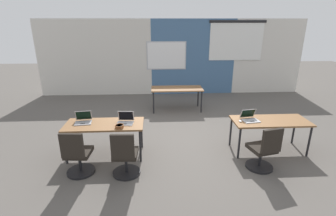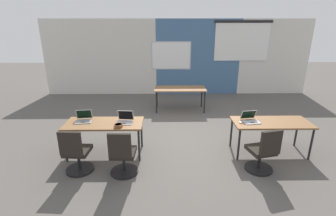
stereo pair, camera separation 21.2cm
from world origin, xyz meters
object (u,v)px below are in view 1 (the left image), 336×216
at_px(chair_near_left_inner, 125,158).
at_px(chair_near_right_inner, 264,152).
at_px(laptop_near_left_inner, 125,121).
at_px(chair_near_left_end, 78,157).
at_px(snack_bowl, 119,126).
at_px(desk_near_right, 270,123).
at_px(desk_near_left, 104,126).
at_px(laptop_near_left_end, 83,120).
at_px(desk_far_center, 177,90).
at_px(laptop_near_right_inner, 250,118).
at_px(mouse_near_right_inner, 240,121).

bearing_deg(chair_near_left_inner, chair_near_right_inner, -176.25).
height_order(laptop_near_left_inner, chair_near_left_inner, laptop_near_left_inner).
height_order(chair_near_left_end, snack_bowl, chair_near_left_end).
height_order(desk_near_right, laptop_near_left_inner, laptop_near_left_inner).
distance_m(desk_near_left, snack_bowl, 0.42).
bearing_deg(laptop_near_left_inner, laptop_near_left_end, 179.89).
bearing_deg(snack_bowl, desk_far_center, 65.00).
bearing_deg(chair_near_left_inner, laptop_near_right_inner, -160.11).
bearing_deg(snack_bowl, laptop_near_left_inner, 68.65).
height_order(desk_far_center, snack_bowl, snack_bowl).
xyz_separation_m(desk_near_left, mouse_near_right_inner, (2.83, -0.05, 0.08)).
distance_m(laptop_near_left_inner, chair_near_left_inner, 0.91).
bearing_deg(laptop_near_left_inner, chair_near_right_inner, -11.02).
xyz_separation_m(chair_near_left_end, chair_near_left_inner, (0.87, -0.08, 0.00)).
distance_m(desk_near_right, desk_far_center, 3.30).
distance_m(chair_near_left_end, snack_bowl, 0.95).
distance_m(laptop_near_left_end, laptop_near_left_inner, 0.88).
bearing_deg(mouse_near_right_inner, snack_bowl, -176.08).
distance_m(desk_far_center, chair_near_left_end, 4.12).
bearing_deg(chair_near_right_inner, desk_far_center, -82.85).
relative_size(desk_far_center, laptop_near_left_inner, 4.54).
relative_size(desk_near_left, chair_near_right_inner, 1.74).
bearing_deg(snack_bowl, chair_near_left_inner, -75.15).
relative_size(chair_near_right_inner, chair_near_left_inner, 1.00).
height_order(desk_near_right, laptop_near_left_end, laptop_near_left_end).
distance_m(laptop_near_right_inner, laptop_near_left_inner, 2.62).
bearing_deg(chair_near_right_inner, snack_bowl, -23.97).
relative_size(desk_near_left, chair_near_left_end, 1.74).
bearing_deg(chair_near_left_inner, mouse_near_right_inner, -160.09).
relative_size(laptop_near_left_end, laptop_near_left_inner, 1.03).
bearing_deg(chair_near_left_inner, desk_near_left, -56.06).
bearing_deg(laptop_near_left_inner, snack_bowl, -106.64).
distance_m(chair_near_left_end, mouse_near_right_inner, 3.29).
height_order(mouse_near_right_inner, laptop_near_left_inner, laptop_near_left_inner).
height_order(desk_near_right, chair_near_left_end, chair_near_left_end).
bearing_deg(laptop_near_right_inner, mouse_near_right_inner, -171.56).
bearing_deg(laptop_near_left_end, desk_far_center, 44.06).
xyz_separation_m(desk_far_center, laptop_near_left_end, (-2.19, -2.71, 0.11)).
xyz_separation_m(desk_near_left, desk_far_center, (1.75, 2.80, 0.00)).
distance_m(desk_near_right, laptop_near_left_inner, 3.07).
bearing_deg(laptop_near_left_inner, chair_near_left_end, -133.23).
bearing_deg(chair_near_left_inner, desk_far_center, -107.02).
xyz_separation_m(desk_near_right, laptop_near_left_end, (-3.94, 0.09, 0.11)).
relative_size(laptop_near_right_inner, chair_near_right_inner, 0.41).
xyz_separation_m(laptop_near_left_end, chair_near_left_inner, (0.93, -0.89, -0.39)).
bearing_deg(desk_near_right, chair_near_left_end, -169.56).
bearing_deg(mouse_near_right_inner, desk_near_right, 4.57).
bearing_deg(laptop_near_right_inner, desk_near_right, -11.30).
bearing_deg(snack_bowl, laptop_near_left_end, 158.03).
bearing_deg(desk_near_right, desk_near_left, 180.00).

